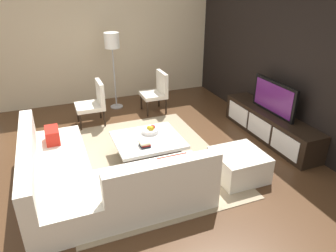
# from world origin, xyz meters

# --- Properties ---
(ground_plane) EXTENTS (14.00, 14.00, 0.00)m
(ground_plane) POSITION_xyz_m (0.00, 0.00, 0.00)
(ground_plane) COLOR #4C301C
(feature_wall_back) EXTENTS (6.40, 0.12, 2.80)m
(feature_wall_back) POSITION_xyz_m (0.00, 2.70, 1.40)
(feature_wall_back) COLOR black
(feature_wall_back) RESTS_ON ground
(side_wall_left) EXTENTS (0.12, 5.20, 2.80)m
(side_wall_left) POSITION_xyz_m (-3.20, 0.20, 1.40)
(side_wall_left) COLOR beige
(side_wall_left) RESTS_ON ground
(area_rug) EXTENTS (3.09, 2.47, 0.01)m
(area_rug) POSITION_xyz_m (-0.10, 0.00, 0.01)
(area_rug) COLOR tan
(area_rug) RESTS_ON ground
(media_console) EXTENTS (2.21, 0.48, 0.50)m
(media_console) POSITION_xyz_m (-0.00, 2.40, 0.25)
(media_console) COLOR black
(media_console) RESTS_ON ground
(television) EXTENTS (1.07, 0.06, 0.58)m
(television) POSITION_xyz_m (0.00, 2.40, 0.79)
(television) COLOR black
(television) RESTS_ON media_console
(sectional_couch) EXTENTS (2.33, 2.29, 0.80)m
(sectional_couch) POSITION_xyz_m (0.50, -0.89, 0.27)
(sectional_couch) COLOR silver
(sectional_couch) RESTS_ON ground
(coffee_table) EXTENTS (0.95, 1.05, 0.38)m
(coffee_table) POSITION_xyz_m (-0.10, 0.10, 0.20)
(coffee_table) COLOR black
(coffee_table) RESTS_ON ground
(accent_chair_near) EXTENTS (0.53, 0.54, 0.87)m
(accent_chair_near) POSITION_xyz_m (-1.81, -0.45, 0.49)
(accent_chair_near) COLOR black
(accent_chair_near) RESTS_ON ground
(floor_lamp) EXTENTS (0.32, 0.32, 1.66)m
(floor_lamp) POSITION_xyz_m (-2.52, 0.14, 1.39)
(floor_lamp) COLOR #A5A5AA
(floor_lamp) RESTS_ON ground
(ottoman) EXTENTS (0.70, 0.70, 0.40)m
(ottoman) POSITION_xyz_m (0.86, 1.18, 0.20)
(ottoman) COLOR silver
(ottoman) RESTS_ON ground
(fruit_bowl) EXTENTS (0.28, 0.28, 0.14)m
(fruit_bowl) POSITION_xyz_m (-0.28, 0.20, 0.43)
(fruit_bowl) COLOR silver
(fruit_bowl) RESTS_ON coffee_table
(accent_chair_far) EXTENTS (0.53, 0.50, 0.87)m
(accent_chair_far) POSITION_xyz_m (-1.98, 0.94, 0.49)
(accent_chair_far) COLOR black
(accent_chair_far) RESTS_ON ground
(book_stack) EXTENTS (0.18, 0.15, 0.07)m
(book_stack) POSITION_xyz_m (0.12, -0.02, 0.42)
(book_stack) COLOR #1E232D
(book_stack) RESTS_ON coffee_table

